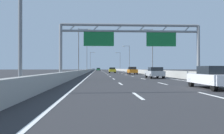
% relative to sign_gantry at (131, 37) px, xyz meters
% --- Properties ---
extents(ground_plane, '(260.00, 260.00, 0.00)m').
position_rel_sign_gantry_xyz_m(ground_plane, '(0.01, 71.51, -4.81)').
color(ground_plane, '#2D2D30').
extents(lane_dash_left_1, '(0.16, 3.00, 0.01)m').
position_rel_sign_gantry_xyz_m(lane_dash_left_1, '(-1.79, -15.99, -4.80)').
color(lane_dash_left_1, white).
rests_on(lane_dash_left_1, ground_plane).
extents(lane_dash_left_2, '(0.16, 3.00, 0.01)m').
position_rel_sign_gantry_xyz_m(lane_dash_left_2, '(-1.79, -6.99, -4.80)').
color(lane_dash_left_2, white).
rests_on(lane_dash_left_2, ground_plane).
extents(lane_dash_left_3, '(0.16, 3.00, 0.01)m').
position_rel_sign_gantry_xyz_m(lane_dash_left_3, '(-1.79, 2.01, -4.80)').
color(lane_dash_left_3, white).
rests_on(lane_dash_left_3, ground_plane).
extents(lane_dash_left_4, '(0.16, 3.00, 0.01)m').
position_rel_sign_gantry_xyz_m(lane_dash_left_4, '(-1.79, 11.01, -4.80)').
color(lane_dash_left_4, white).
rests_on(lane_dash_left_4, ground_plane).
extents(lane_dash_left_5, '(0.16, 3.00, 0.01)m').
position_rel_sign_gantry_xyz_m(lane_dash_left_5, '(-1.79, 20.01, -4.80)').
color(lane_dash_left_5, white).
rests_on(lane_dash_left_5, ground_plane).
extents(lane_dash_left_6, '(0.16, 3.00, 0.01)m').
position_rel_sign_gantry_xyz_m(lane_dash_left_6, '(-1.79, 29.01, -4.80)').
color(lane_dash_left_6, white).
rests_on(lane_dash_left_6, ground_plane).
extents(lane_dash_left_7, '(0.16, 3.00, 0.01)m').
position_rel_sign_gantry_xyz_m(lane_dash_left_7, '(-1.79, 38.01, -4.80)').
color(lane_dash_left_7, white).
rests_on(lane_dash_left_7, ground_plane).
extents(lane_dash_left_8, '(0.16, 3.00, 0.01)m').
position_rel_sign_gantry_xyz_m(lane_dash_left_8, '(-1.79, 47.01, -4.80)').
color(lane_dash_left_8, white).
rests_on(lane_dash_left_8, ground_plane).
extents(lane_dash_left_9, '(0.16, 3.00, 0.01)m').
position_rel_sign_gantry_xyz_m(lane_dash_left_9, '(-1.79, 56.01, -4.80)').
color(lane_dash_left_9, white).
rests_on(lane_dash_left_9, ground_plane).
extents(lane_dash_left_10, '(0.16, 3.00, 0.01)m').
position_rel_sign_gantry_xyz_m(lane_dash_left_10, '(-1.79, 65.01, -4.80)').
color(lane_dash_left_10, white).
rests_on(lane_dash_left_10, ground_plane).
extents(lane_dash_left_11, '(0.16, 3.00, 0.01)m').
position_rel_sign_gantry_xyz_m(lane_dash_left_11, '(-1.79, 74.01, -4.80)').
color(lane_dash_left_11, white).
rests_on(lane_dash_left_11, ground_plane).
extents(lane_dash_left_12, '(0.16, 3.00, 0.01)m').
position_rel_sign_gantry_xyz_m(lane_dash_left_12, '(-1.79, 83.01, -4.80)').
color(lane_dash_left_12, white).
rests_on(lane_dash_left_12, ground_plane).
extents(lane_dash_left_13, '(0.16, 3.00, 0.01)m').
position_rel_sign_gantry_xyz_m(lane_dash_left_13, '(-1.79, 92.01, -4.80)').
color(lane_dash_left_13, white).
rests_on(lane_dash_left_13, ground_plane).
extents(lane_dash_left_14, '(0.16, 3.00, 0.01)m').
position_rel_sign_gantry_xyz_m(lane_dash_left_14, '(-1.79, 101.01, -4.80)').
color(lane_dash_left_14, white).
rests_on(lane_dash_left_14, ground_plane).
extents(lane_dash_left_15, '(0.16, 3.00, 0.01)m').
position_rel_sign_gantry_xyz_m(lane_dash_left_15, '(-1.79, 110.01, -4.80)').
color(lane_dash_left_15, white).
rests_on(lane_dash_left_15, ground_plane).
extents(lane_dash_left_16, '(0.16, 3.00, 0.01)m').
position_rel_sign_gantry_xyz_m(lane_dash_left_16, '(-1.79, 119.01, -4.80)').
color(lane_dash_left_16, white).
rests_on(lane_dash_left_16, ground_plane).
extents(lane_dash_left_17, '(0.16, 3.00, 0.01)m').
position_rel_sign_gantry_xyz_m(lane_dash_left_17, '(-1.79, 128.01, -4.80)').
color(lane_dash_left_17, white).
rests_on(lane_dash_left_17, ground_plane).
extents(lane_dash_right_1, '(0.16, 3.00, 0.01)m').
position_rel_sign_gantry_xyz_m(lane_dash_right_1, '(1.81, -15.99, -4.80)').
color(lane_dash_right_1, white).
rests_on(lane_dash_right_1, ground_plane).
extents(lane_dash_right_2, '(0.16, 3.00, 0.01)m').
position_rel_sign_gantry_xyz_m(lane_dash_right_2, '(1.81, -6.99, -4.80)').
color(lane_dash_right_2, white).
rests_on(lane_dash_right_2, ground_plane).
extents(lane_dash_right_3, '(0.16, 3.00, 0.01)m').
position_rel_sign_gantry_xyz_m(lane_dash_right_3, '(1.81, 2.01, -4.80)').
color(lane_dash_right_3, white).
rests_on(lane_dash_right_3, ground_plane).
extents(lane_dash_right_4, '(0.16, 3.00, 0.01)m').
position_rel_sign_gantry_xyz_m(lane_dash_right_4, '(1.81, 11.01, -4.80)').
color(lane_dash_right_4, white).
rests_on(lane_dash_right_4, ground_plane).
extents(lane_dash_right_5, '(0.16, 3.00, 0.01)m').
position_rel_sign_gantry_xyz_m(lane_dash_right_5, '(1.81, 20.01, -4.80)').
color(lane_dash_right_5, white).
rests_on(lane_dash_right_5, ground_plane).
extents(lane_dash_right_6, '(0.16, 3.00, 0.01)m').
position_rel_sign_gantry_xyz_m(lane_dash_right_6, '(1.81, 29.01, -4.80)').
color(lane_dash_right_6, white).
rests_on(lane_dash_right_6, ground_plane).
extents(lane_dash_right_7, '(0.16, 3.00, 0.01)m').
position_rel_sign_gantry_xyz_m(lane_dash_right_7, '(1.81, 38.01, -4.80)').
color(lane_dash_right_7, white).
rests_on(lane_dash_right_7, ground_plane).
extents(lane_dash_right_8, '(0.16, 3.00, 0.01)m').
position_rel_sign_gantry_xyz_m(lane_dash_right_8, '(1.81, 47.01, -4.80)').
color(lane_dash_right_8, white).
rests_on(lane_dash_right_8, ground_plane).
extents(lane_dash_right_9, '(0.16, 3.00, 0.01)m').
position_rel_sign_gantry_xyz_m(lane_dash_right_9, '(1.81, 56.01, -4.80)').
color(lane_dash_right_9, white).
rests_on(lane_dash_right_9, ground_plane).
extents(lane_dash_right_10, '(0.16, 3.00, 0.01)m').
position_rel_sign_gantry_xyz_m(lane_dash_right_10, '(1.81, 65.01, -4.80)').
color(lane_dash_right_10, white).
rests_on(lane_dash_right_10, ground_plane).
extents(lane_dash_right_11, '(0.16, 3.00, 0.01)m').
position_rel_sign_gantry_xyz_m(lane_dash_right_11, '(1.81, 74.01, -4.80)').
color(lane_dash_right_11, white).
rests_on(lane_dash_right_11, ground_plane).
extents(lane_dash_right_12, '(0.16, 3.00, 0.01)m').
position_rel_sign_gantry_xyz_m(lane_dash_right_12, '(1.81, 83.01, -4.80)').
color(lane_dash_right_12, white).
rests_on(lane_dash_right_12, ground_plane).
extents(lane_dash_right_13, '(0.16, 3.00, 0.01)m').
position_rel_sign_gantry_xyz_m(lane_dash_right_13, '(1.81, 92.01, -4.80)').
color(lane_dash_right_13, white).
rests_on(lane_dash_right_13, ground_plane).
extents(lane_dash_right_14, '(0.16, 3.00, 0.01)m').
position_rel_sign_gantry_xyz_m(lane_dash_right_14, '(1.81, 101.01, -4.80)').
color(lane_dash_right_14, white).
rests_on(lane_dash_right_14, ground_plane).
extents(lane_dash_right_15, '(0.16, 3.00, 0.01)m').
position_rel_sign_gantry_xyz_m(lane_dash_right_15, '(1.81, 110.01, -4.80)').
color(lane_dash_right_15, white).
rests_on(lane_dash_right_15, ground_plane).
extents(lane_dash_right_16, '(0.16, 3.00, 0.01)m').
position_rel_sign_gantry_xyz_m(lane_dash_right_16, '(1.81, 119.01, -4.80)').
color(lane_dash_right_16, white).
rests_on(lane_dash_right_16, ground_plane).
extents(lane_dash_right_17, '(0.16, 3.00, 0.01)m').
position_rel_sign_gantry_xyz_m(lane_dash_right_17, '(1.81, 128.01, -4.80)').
color(lane_dash_right_17, white).
rests_on(lane_dash_right_17, ground_plane).
extents(edge_line_left, '(0.16, 176.00, 0.01)m').
position_rel_sign_gantry_xyz_m(edge_line_left, '(-5.24, 59.51, -4.80)').
color(edge_line_left, white).
rests_on(edge_line_left, ground_plane).
extents(edge_line_right, '(0.16, 176.00, 0.01)m').
position_rel_sign_gantry_xyz_m(edge_line_right, '(5.26, 59.51, -4.80)').
color(edge_line_right, white).
rests_on(edge_line_right, ground_plane).
extents(barrier_left, '(0.45, 220.00, 0.95)m').
position_rel_sign_gantry_xyz_m(barrier_left, '(-6.89, 81.51, -4.33)').
color(barrier_left, '#9E9E99').
rests_on(barrier_left, ground_plane).
extents(barrier_right, '(0.45, 220.00, 0.95)m').
position_rel_sign_gantry_xyz_m(barrier_right, '(6.91, 81.51, -4.33)').
color(barrier_right, '#9E9E99').
rests_on(barrier_right, ground_plane).
extents(sign_gantry, '(16.05, 0.36, 6.36)m').
position_rel_sign_gantry_xyz_m(sign_gantry, '(0.00, 0.00, 0.00)').
color(sign_gantry, gray).
rests_on(sign_gantry, ground_plane).
extents(streetlamp_left_mid, '(2.58, 0.28, 9.50)m').
position_rel_sign_gantry_xyz_m(streetlamp_left_mid, '(-7.46, 23.12, 0.59)').
color(streetlamp_left_mid, slate).
rests_on(streetlamp_left_mid, ground_plane).
extents(streetlamp_right_mid, '(2.58, 0.28, 9.50)m').
position_rel_sign_gantry_xyz_m(streetlamp_right_mid, '(7.47, 23.12, 0.59)').
color(streetlamp_right_mid, slate).
rests_on(streetlamp_right_mid, ground_plane).
extents(streetlamp_left_far, '(2.58, 0.28, 9.50)m').
position_rel_sign_gantry_xyz_m(streetlamp_left_far, '(-7.46, 60.88, 0.59)').
color(streetlamp_left_far, slate).
rests_on(streetlamp_left_far, ground_plane).
extents(streetlamp_right_far, '(2.58, 0.28, 9.50)m').
position_rel_sign_gantry_xyz_m(streetlamp_right_far, '(7.47, 60.88, 0.59)').
color(streetlamp_right_far, slate).
rests_on(streetlamp_right_far, ground_plane).
extents(streetlamp_left_distant, '(2.58, 0.28, 9.50)m').
position_rel_sign_gantry_xyz_m(streetlamp_left_distant, '(-7.46, 98.64, 0.59)').
color(streetlamp_left_distant, slate).
rests_on(streetlamp_left_distant, ground_plane).
extents(streetlamp_right_distant, '(2.58, 0.28, 9.50)m').
position_rel_sign_gantry_xyz_m(streetlamp_right_distant, '(7.47, 98.64, 0.59)').
color(streetlamp_right_distant, slate).
rests_on(streetlamp_right_distant, ground_plane).
extents(green_car, '(1.79, 4.51, 1.40)m').
position_rel_sign_gantry_xyz_m(green_car, '(-3.52, 88.92, -4.07)').
color(green_car, '#1E7A38').
rests_on(green_car, ground_plane).
extents(yellow_car, '(1.74, 4.20, 1.49)m').
position_rel_sign_gantry_xyz_m(yellow_car, '(0.18, 38.79, -4.04)').
color(yellow_car, yellow).
rests_on(yellow_car, ground_plane).
extents(orange_car, '(1.73, 4.27, 1.58)m').
position_rel_sign_gantry_xyz_m(orange_car, '(3.58, 24.01, -4.00)').
color(orange_car, orange).
rests_on(orange_car, ground_plane).
extents(silver_car, '(1.78, 4.17, 1.43)m').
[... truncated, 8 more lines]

